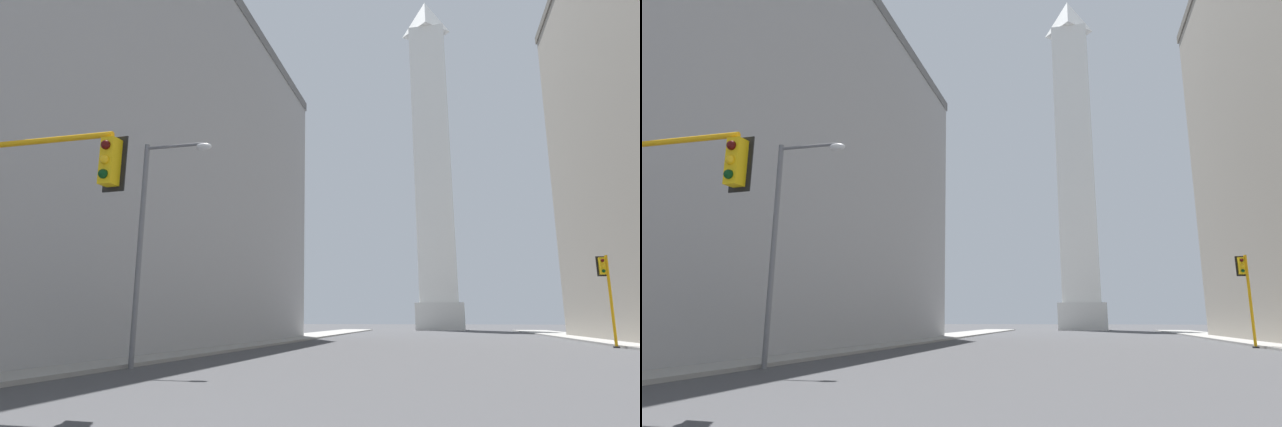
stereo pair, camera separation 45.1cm
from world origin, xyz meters
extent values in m
cube|color=gray|center=(-13.69, 31.64, 0.07)|extent=(5.00, 105.47, 0.15)
cube|color=#9E9EA0|center=(-22.49, 25.29, 12.22)|extent=(18.20, 44.16, 24.43)
cube|color=silver|center=(0.00, 87.89, 2.28)|extent=(8.04, 8.04, 4.55)
cube|color=white|center=(0.00, 87.89, 30.39)|extent=(6.43, 6.43, 51.68)
pyramid|color=white|center=(0.00, 87.89, 59.77)|extent=(6.43, 6.43, 7.07)
cylinder|color=orange|center=(-9.19, 7.05, 5.95)|extent=(4.14, 0.14, 0.14)
cube|color=#E5B20F|center=(-7.11, 7.05, 5.28)|extent=(0.35, 0.35, 1.10)
cube|color=black|center=(-7.10, 7.23, 5.28)|extent=(0.58, 0.05, 1.32)
sphere|color=#410907|center=(-7.12, 6.86, 5.62)|extent=(0.22, 0.22, 0.22)
sphere|color=yellow|center=(-7.12, 6.86, 5.28)|extent=(0.22, 0.22, 0.22)
sphere|color=#073410|center=(-7.12, 6.86, 4.94)|extent=(0.22, 0.22, 0.22)
cylinder|color=orange|center=(10.83, 33.53, 2.94)|extent=(0.18, 0.18, 5.89)
cylinder|color=#262626|center=(10.83, 33.53, 0.05)|extent=(0.40, 0.40, 0.10)
cube|color=#E5B20F|center=(10.54, 33.53, 5.19)|extent=(0.35, 0.35, 1.10)
cube|color=black|center=(10.54, 33.71, 5.19)|extent=(0.58, 0.05, 1.32)
sphere|color=#410907|center=(10.55, 33.34, 5.53)|extent=(0.22, 0.22, 0.22)
sphere|color=yellow|center=(10.55, 33.34, 5.19)|extent=(0.22, 0.22, 0.22)
sphere|color=#073410|center=(10.55, 33.34, 4.85)|extent=(0.22, 0.22, 0.22)
cylinder|color=slate|center=(-10.95, 14.30, 4.28)|extent=(0.20, 0.20, 8.55)
cylinder|color=slate|center=(-9.73, 14.30, 8.40)|extent=(2.44, 0.12, 0.12)
sphere|color=slate|center=(-10.95, 14.30, 8.40)|extent=(0.20, 0.20, 0.20)
ellipsoid|color=silver|center=(-8.51, 14.30, 8.28)|extent=(0.64, 0.36, 0.26)
camera|label=1|loc=(0.06, -2.44, 1.75)|focal=28.00mm
camera|label=2|loc=(0.50, -2.34, 1.75)|focal=28.00mm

